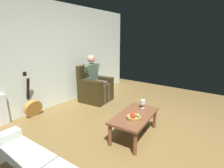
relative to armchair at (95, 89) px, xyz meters
The scene contains 8 objects.
ground_plane 2.37m from the armchair, 71.17° to the left, with size 6.76×6.76×0.00m, color brown.
wall_back 1.35m from the armchair, 39.82° to the right, with size 5.73×0.06×2.53m, color silver.
armchair is the anchor object (origin of this frame).
person_seated 0.33m from the armchair, 96.50° to the left, with size 0.62×0.64×1.26m.
coffee_table 1.97m from the armchair, 62.68° to the left, with size 1.06×0.62×0.41m.
guitar 1.61m from the armchair, 15.45° to the right, with size 0.39×0.32×0.99m.
wine_glass_near 1.83m from the armchair, 71.80° to the left, with size 0.09×0.09×0.16m.
fruit_bowl 2.12m from the armchair, 59.73° to the left, with size 0.23×0.23×0.11m.
Camera 1 is at (2.51, 0.80, 1.67)m, focal length 26.96 mm.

